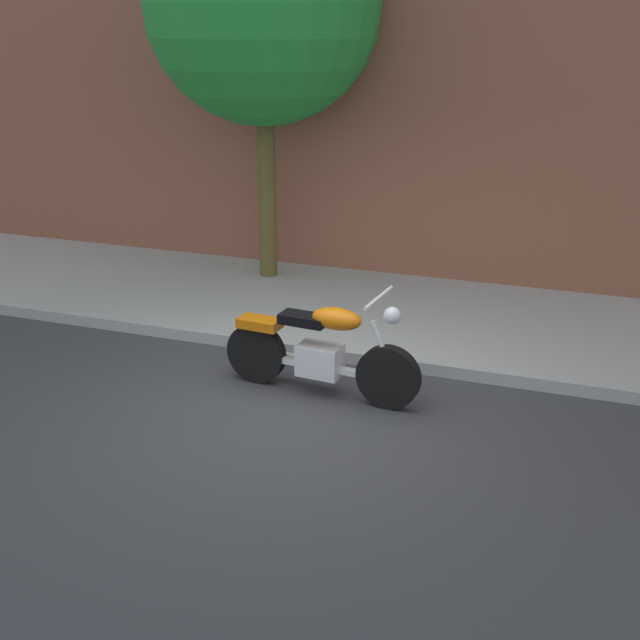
{
  "coord_description": "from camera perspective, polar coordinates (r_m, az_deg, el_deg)",
  "views": [
    {
      "loc": [
        2.68,
        -6.53,
        3.56
      ],
      "look_at": [
        0.14,
        0.49,
        0.8
      ],
      "focal_mm": 45.22,
      "sensor_mm": 36.0,
      "label": 1
    }
  ],
  "objects": [
    {
      "name": "sidewalk",
      "position": [
        10.35,
        3.7,
        0.53
      ],
      "size": [
        25.36,
        3.09,
        0.14
      ],
      "primitive_type": "cube",
      "color": "#A2A2A2",
      "rests_on": "ground"
    },
    {
      "name": "street_tree",
      "position": [
        11.17,
        -4.07,
        21.31
      ],
      "size": [
        3.08,
        3.08,
        5.33
      ],
      "color": "brown",
      "rests_on": "ground"
    },
    {
      "name": "building_facade",
      "position": [
        11.48,
        6.87,
        21.5
      ],
      "size": [
        25.36,
        0.5,
        7.66
      ],
      "primitive_type": "cube",
      "color": "brown",
      "rests_on": "ground"
    },
    {
      "name": "ground_plane",
      "position": [
        7.9,
        -2.17,
        -6.5
      ],
      "size": [
        60.0,
        60.0,
        0.0
      ],
      "primitive_type": "plane",
      "color": "#38383D"
    },
    {
      "name": "motorcycle",
      "position": [
        8.08,
        0.01,
        -2.24
      ],
      "size": [
        2.11,
        0.7,
        1.14
      ],
      "color": "black",
      "rests_on": "ground"
    }
  ]
}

